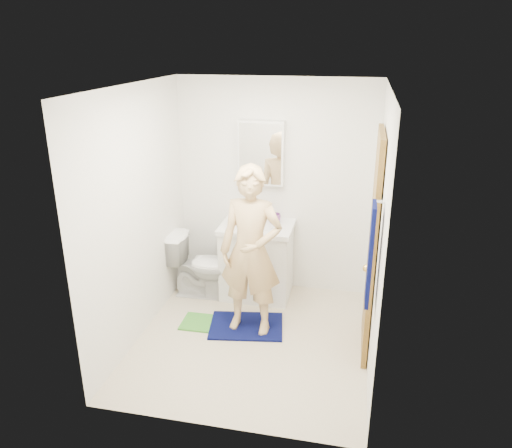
{
  "coord_description": "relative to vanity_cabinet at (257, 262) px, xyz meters",
  "views": [
    {
      "loc": [
        0.9,
        -4.07,
        2.77
      ],
      "look_at": [
        -0.02,
        0.25,
        1.11
      ],
      "focal_mm": 35.0,
      "sensor_mm": 36.0,
      "label": 1
    }
  ],
  "objects": [
    {
      "name": "bath_mat",
      "position": [
        0.04,
        -0.71,
        -0.39
      ],
      "size": [
        0.81,
        0.63,
        0.02
      ],
      "primitive_type": "cube",
      "rotation": [
        0.0,
        0.0,
        0.16
      ],
      "color": "#070C43",
      "rests_on": "floor"
    },
    {
      "name": "green_rug",
      "position": [
        -0.43,
        -0.74,
        -0.39
      ],
      "size": [
        0.4,
        0.34,
        0.02
      ],
      "primitive_type": "cube",
      "rotation": [
        0.0,
        0.0,
        0.02
      ],
      "color": "green",
      "rests_on": "floor"
    },
    {
      "name": "vanity_cabinet",
      "position": [
        0.0,
        0.0,
        0.0
      ],
      "size": [
        0.75,
        0.55,
        0.8
      ],
      "primitive_type": "cube",
      "color": "white",
      "rests_on": "floor"
    },
    {
      "name": "towel",
      "position": [
        1.18,
        -1.48,
        0.85
      ],
      "size": [
        0.03,
        0.24,
        0.8
      ],
      "primitive_type": "cube",
      "color": "#070C43",
      "rests_on": "wall_right"
    },
    {
      "name": "medicine_cabinet",
      "position": [
        0.0,
        0.22,
        1.2
      ],
      "size": [
        0.5,
        0.12,
        0.7
      ],
      "primitive_type": "cube",
      "color": "white",
      "rests_on": "wall_back"
    },
    {
      "name": "floor",
      "position": [
        0.15,
        -0.91,
        -0.41
      ],
      "size": [
        2.2,
        2.4,
        0.02
      ],
      "primitive_type": "cube",
      "color": "beige",
      "rests_on": "ground"
    },
    {
      "name": "door_knob",
      "position": [
        1.18,
        -1.08,
        0.55
      ],
      "size": [
        0.07,
        0.07,
        0.07
      ],
      "primitive_type": "sphere",
      "color": "gold",
      "rests_on": "door"
    },
    {
      "name": "soap_dispenser",
      "position": [
        -0.26,
        -0.03,
        0.54
      ],
      "size": [
        0.09,
        0.09,
        0.17
      ],
      "primitive_type": "imported",
      "rotation": [
        0.0,
        0.0,
        -0.15
      ],
      "color": "#A86C4E",
      "rests_on": "countertop"
    },
    {
      "name": "toothbrush_cup",
      "position": [
        0.18,
        0.11,
        0.5
      ],
      "size": [
        0.14,
        0.14,
        0.1
      ],
      "primitive_type": "imported",
      "rotation": [
        0.0,
        0.0,
        0.04
      ],
      "color": "#864292",
      "rests_on": "countertop"
    },
    {
      "name": "toilet",
      "position": [
        -0.6,
        -0.14,
        -0.03
      ],
      "size": [
        0.73,
        0.43,
        0.73
      ],
      "primitive_type": "imported",
      "rotation": [
        0.0,
        0.0,
        1.6
      ],
      "color": "white",
      "rests_on": "floor"
    },
    {
      "name": "wall_front",
      "position": [
        0.15,
        -2.12,
        0.8
      ],
      "size": [
        2.2,
        0.02,
        2.4
      ],
      "primitive_type": "cube",
      "color": "white",
      "rests_on": "ground"
    },
    {
      "name": "wall_right",
      "position": [
        1.26,
        -0.91,
        0.8
      ],
      "size": [
        0.02,
        2.4,
        2.4
      ],
      "primitive_type": "cube",
      "color": "white",
      "rests_on": "ground"
    },
    {
      "name": "ceiling",
      "position": [
        0.15,
        -0.91,
        2.01
      ],
      "size": [
        2.2,
        2.4,
        0.02
      ],
      "primitive_type": "cube",
      "color": "white",
      "rests_on": "ground"
    },
    {
      "name": "sink_basin",
      "position": [
        0.0,
        0.0,
        0.44
      ],
      "size": [
        0.4,
        0.4,
        0.03
      ],
      "primitive_type": "cylinder",
      "color": "white",
      "rests_on": "countertop"
    },
    {
      "name": "door",
      "position": [
        1.22,
        -0.76,
        0.62
      ],
      "size": [
        0.05,
        0.8,
        2.05
      ],
      "primitive_type": "cube",
      "color": "olive",
      "rests_on": "ground"
    },
    {
      "name": "wall_left",
      "position": [
        -0.96,
        -0.91,
        0.8
      ],
      "size": [
        0.02,
        2.4,
        2.4
      ],
      "primitive_type": "cube",
      "color": "white",
      "rests_on": "ground"
    },
    {
      "name": "wall_back",
      "position": [
        0.15,
        0.3,
        0.8
      ],
      "size": [
        2.2,
        0.02,
        2.4
      ],
      "primitive_type": "cube",
      "color": "white",
      "rests_on": "ground"
    },
    {
      "name": "man",
      "position": [
        0.1,
        -0.74,
        0.46
      ],
      "size": [
        0.64,
        0.44,
        1.67
      ],
      "primitive_type": "imported",
      "rotation": [
        0.0,
        0.0,
        -0.07
      ],
      "color": "tan",
      "rests_on": "bath_mat"
    },
    {
      "name": "mirror_panel",
      "position": [
        0.0,
        0.16,
        1.2
      ],
      "size": [
        0.46,
        0.01,
        0.66
      ],
      "primitive_type": "cube",
      "color": "white",
      "rests_on": "wall_back"
    },
    {
      "name": "faucet",
      "position": [
        0.0,
        0.18,
        0.51
      ],
      "size": [
        0.03,
        0.03,
        0.12
      ],
      "primitive_type": "cylinder",
      "color": "silver",
      "rests_on": "countertop"
    },
    {
      "name": "towel_hook",
      "position": [
        1.22,
        -1.48,
        1.27
      ],
      "size": [
        0.06,
        0.02,
        0.02
      ],
      "primitive_type": "cylinder",
      "rotation": [
        0.0,
        1.57,
        0.0
      ],
      "color": "silver",
      "rests_on": "wall_right"
    },
    {
      "name": "countertop",
      "position": [
        0.0,
        0.0,
        0.43
      ],
      "size": [
        0.79,
        0.59,
        0.05
      ],
      "primitive_type": "cube",
      "color": "white",
      "rests_on": "vanity_cabinet"
    }
  ]
}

